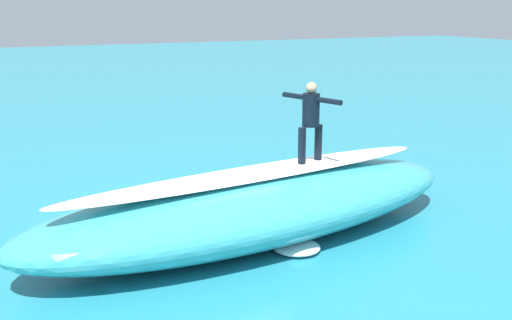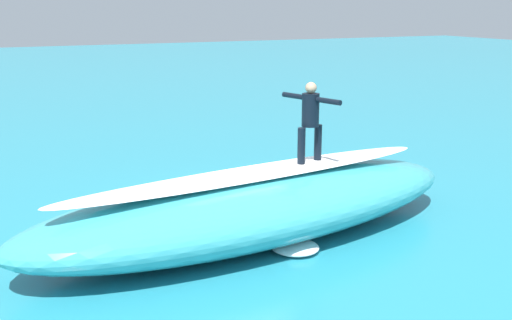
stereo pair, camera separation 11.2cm
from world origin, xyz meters
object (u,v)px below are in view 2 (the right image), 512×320
object	(u,v)px
surfboard_riding	(309,164)
surfer_riding	(310,116)
surfer_paddling	(207,185)
surfboard_paddling	(212,191)

from	to	relation	value
surfboard_riding	surfer_riding	world-z (taller)	surfer_riding
surfer_paddling	surfboard_riding	bearing A→B (deg)	-45.17
surfboard_paddling	surfer_paddling	xyz separation A→B (m)	(0.11, -0.05, 0.16)
surfboard_riding	surfboard_paddling	bearing A→B (deg)	-88.81
surfboard_paddling	surfer_paddling	distance (m)	0.20
surfboard_riding	surfer_paddling	distance (m)	3.51
surfboard_riding	surfer_riding	xyz separation A→B (m)	(0.00, 0.00, 1.00)
surfer_riding	surfboard_paddling	bearing A→B (deg)	-88.81
surfer_riding	surfer_paddling	xyz separation A→B (m)	(1.11, -3.12, -2.16)
surfer_riding	surfboard_riding	bearing A→B (deg)	-106.86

